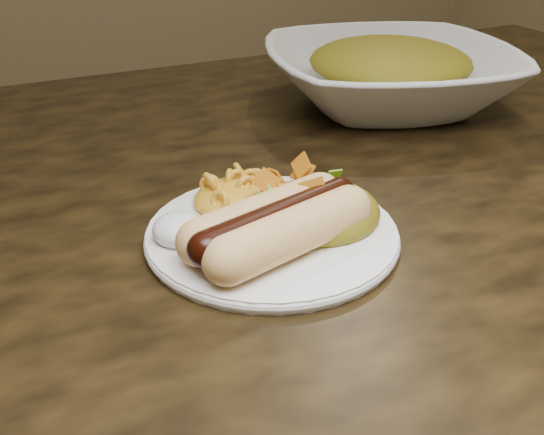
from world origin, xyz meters
name	(u,v)px	position (x,y,z in m)	size (l,w,h in m)	color
table	(215,287)	(0.00, 0.00, 0.66)	(1.60, 0.90, 0.75)	#31220E
plate	(272,234)	(0.02, -0.09, 0.76)	(0.20, 0.20, 0.01)	white
hotdog	(278,223)	(0.01, -0.11, 0.78)	(0.13, 0.10, 0.04)	#F4BF82
mac_and_cheese	(242,185)	(0.02, -0.03, 0.78)	(0.08, 0.08, 0.03)	orange
sour_cream	(179,224)	(-0.05, -0.07, 0.77)	(0.04, 0.04, 0.03)	white
taco_salad	(317,199)	(0.06, -0.09, 0.78)	(0.10, 0.10, 0.05)	#AE690D
serving_bowl	(389,77)	(0.30, 0.15, 0.79)	(0.30, 0.30, 0.07)	white
bowl_filling	(390,66)	(0.30, 0.15, 0.80)	(0.20, 0.20, 0.05)	#AE690D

